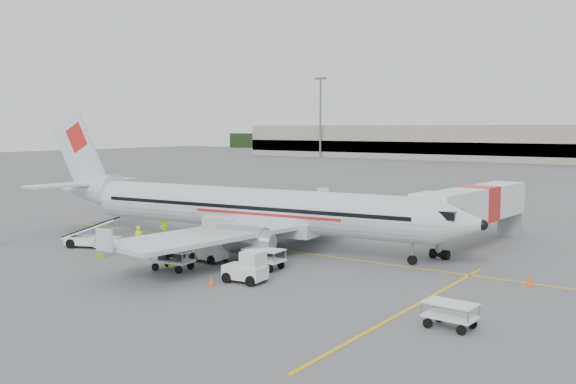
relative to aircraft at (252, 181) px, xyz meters
The scene contains 21 objects.
ground 4.91m from the aircraft, 15.51° to the left, with size 360.00×360.00×0.00m, color #56595B.
stripe_lead 4.91m from the aircraft, 15.51° to the left, with size 44.00×0.20×0.01m, color yellow.
stripe_cross 17.77m from the aircraft, 26.41° to the right, with size 0.20×20.00×0.01m, color yellow.
terminal_west 135.98m from the aircraft, 106.51° to the left, with size 110.00×22.00×9.00m, color gray, non-canonical shape.
mast_west 136.98m from the aircraft, 120.11° to the left, with size 3.20×1.20×22.00m, color slate, non-canonical shape.
aircraft is the anchor object (origin of this frame).
jet_bridge 16.15m from the aircraft, 37.51° to the left, with size 3.04×16.20×4.25m, color white, non-canonical shape.
belt_loader 11.67m from the aircraft, 145.75° to the right, with size 4.98×1.87×2.70m, color white, non-canonical shape.
tug_fore 10.79m from the aircraft, 54.26° to the right, with size 2.27×1.30×1.75m, color white, non-canonical shape.
tug_mid 6.50m from the aircraft, 83.38° to the right, with size 2.25×1.29×1.74m, color white, non-canonical shape.
cart_loaded_a 9.28m from the aircraft, 86.23° to the right, with size 2.36×1.40×1.23m, color white, non-canonical shape.
cart_loaded_b 6.20m from the aircraft, 107.52° to the right, with size 2.32×1.37×1.21m, color white, non-canonical shape.
cart_empty_a 8.04m from the aircraft, 46.51° to the right, with size 2.36×1.39×1.23m, color white, non-canonical shape.
cart_empty_b 20.76m from the aircraft, 27.99° to the right, with size 2.14×1.26×1.11m, color white, non-canonical shape.
cone_nose 19.26m from the aircraft, ahead, with size 0.41×0.41×0.68m, color #E95816.
cone_port 11.44m from the aircraft, 105.44° to the left, with size 0.41×0.41×0.66m, color #E95816.
cone_stbd 11.77m from the aircraft, 63.59° to the right, with size 0.33×0.33×0.54m, color #E95816.
crew_a 8.68m from the aircraft, 135.34° to the right, with size 0.63×0.42×1.74m, color #A6E616.
crew_b 8.67m from the aircraft, behind, with size 0.83×0.64×1.70m, color #A6E616.
crew_c 8.59m from the aircraft, 91.28° to the right, with size 1.23×0.71×1.91m, color #A6E616.
crew_d 10.96m from the aircraft, 124.70° to the right, with size 1.08×0.45×1.84m, color #A6E616.
Camera 1 is at (26.02, -35.22, 8.37)m, focal length 40.00 mm.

